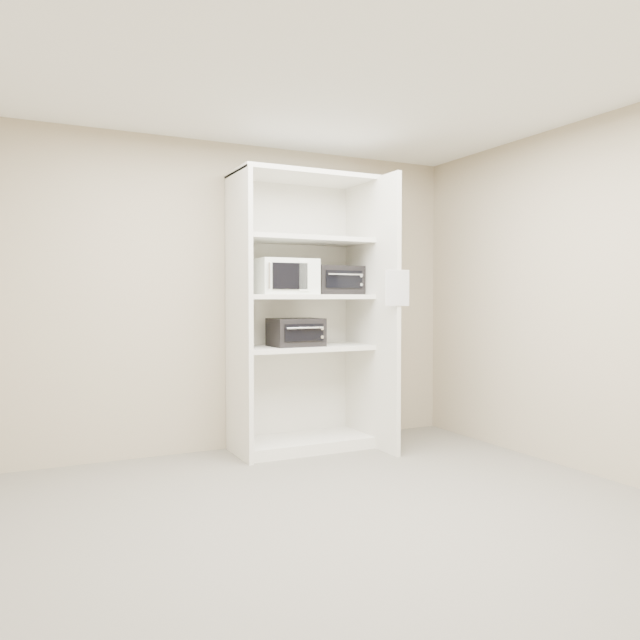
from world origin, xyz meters
name	(u,v)px	position (x,y,z in m)	size (l,w,h in m)	color
floor	(327,521)	(0.00, 0.00, 0.00)	(4.50, 4.00, 0.01)	slate
ceiling	(328,66)	(0.00, 0.00, 2.70)	(4.50, 4.00, 0.01)	white
wall_back	(225,297)	(0.00, 2.00, 1.35)	(4.50, 0.02, 2.70)	tan
wall_front	(624,294)	(0.00, -2.00, 1.35)	(4.50, 0.02, 2.70)	tan
wall_right	(594,297)	(2.25, 0.00, 1.35)	(0.02, 4.00, 2.70)	tan
shelving_unit	(308,322)	(0.67, 1.70, 1.13)	(1.24, 0.92, 2.42)	silver
microwave	(284,277)	(0.42, 1.65, 1.52)	(0.51, 0.38, 0.30)	white
toaster_oven_upper	(334,280)	(0.96, 1.75, 1.50)	(0.45, 0.34, 0.26)	black
toaster_oven_lower	(296,332)	(0.53, 1.66, 1.04)	(0.44, 0.33, 0.24)	black
paper_sign	(397,288)	(1.20, 1.07, 1.42)	(0.23, 0.01, 0.29)	white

